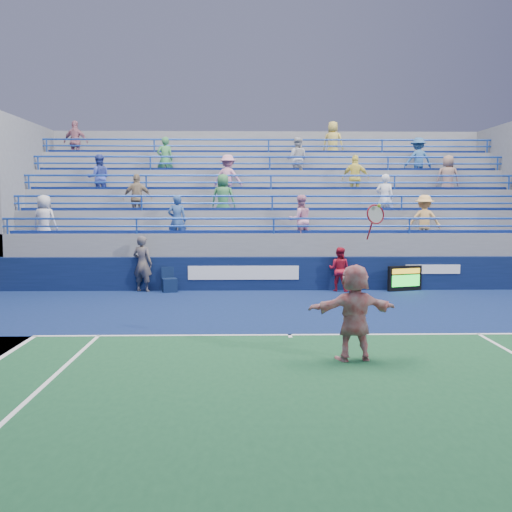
{
  "coord_description": "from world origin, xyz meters",
  "views": [
    {
      "loc": [
        -0.98,
        -12.04,
        2.84
      ],
      "look_at": [
        -0.67,
        2.5,
        1.5
      ],
      "focal_mm": 40.0,
      "sensor_mm": 36.0,
      "label": 1
    }
  ],
  "objects_px": {
    "serve_speed_board": "(405,278)",
    "tennis_player": "(354,312)",
    "line_judge": "(142,264)",
    "ball_girl": "(339,269)",
    "judge_chair": "(169,284)"
  },
  "relations": [
    {
      "from": "tennis_player",
      "to": "serve_speed_board",
      "type": "bearing_deg",
      "value": 68.37
    },
    {
      "from": "tennis_player",
      "to": "line_judge",
      "type": "xyz_separation_m",
      "value": [
        -5.26,
        8.21,
        0.02
      ]
    },
    {
      "from": "judge_chair",
      "to": "ball_girl",
      "type": "relative_size",
      "value": 0.56
    },
    {
      "from": "ball_girl",
      "to": "tennis_player",
      "type": "bearing_deg",
      "value": 106.38
    },
    {
      "from": "judge_chair",
      "to": "tennis_player",
      "type": "distance_m",
      "value": 9.24
    },
    {
      "from": "line_judge",
      "to": "ball_girl",
      "type": "relative_size",
      "value": 1.27
    },
    {
      "from": "serve_speed_board",
      "to": "tennis_player",
      "type": "bearing_deg",
      "value": -111.63
    },
    {
      "from": "line_judge",
      "to": "ball_girl",
      "type": "xyz_separation_m",
      "value": [
        6.35,
        -0.06,
        -0.19
      ]
    },
    {
      "from": "tennis_player",
      "to": "ball_girl",
      "type": "distance_m",
      "value": 8.22
    },
    {
      "from": "line_judge",
      "to": "ball_girl",
      "type": "bearing_deg",
      "value": -160.34
    },
    {
      "from": "judge_chair",
      "to": "line_judge",
      "type": "height_order",
      "value": "line_judge"
    },
    {
      "from": "serve_speed_board",
      "to": "tennis_player",
      "type": "distance_m",
      "value": 8.78
    },
    {
      "from": "serve_speed_board",
      "to": "tennis_player",
      "type": "relative_size",
      "value": 0.42
    },
    {
      "from": "judge_chair",
      "to": "tennis_player",
      "type": "height_order",
      "value": "tennis_player"
    },
    {
      "from": "ball_girl",
      "to": "serve_speed_board",
      "type": "bearing_deg",
      "value": -155.91
    }
  ]
}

